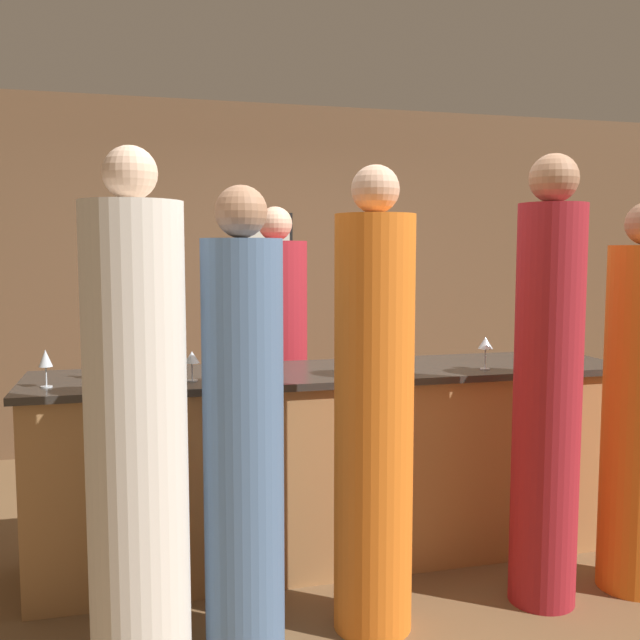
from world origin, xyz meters
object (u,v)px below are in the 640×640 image
Objects in this scene: guest_3 at (137,438)px; guest_4 at (639,412)px; bartender at (276,371)px; guest_1 at (374,417)px; guest_2 at (547,394)px; wine_bottle_0 at (117,358)px; guest_0 at (243,437)px.

guest_3 is 2.29m from guest_4.
bartender is 1.53m from guest_1.
guest_2 reaches higher than wine_bottle_0.
guest_0 is 6.89× the size of wine_bottle_0.
guest_3 is (-0.96, -0.12, 0.01)m from guest_1.
guest_2 is 2.00m from wine_bottle_0.
wine_bottle_0 is at bearing 124.08° from guest_0.
guest_1 reaches higher than wine_bottle_0.
guest_4 is 2.48m from wine_bottle_0.
guest_3 is at bearing -176.34° from guest_4.
guest_2 reaches higher than guest_4.
guest_4 reaches higher than wine_bottle_0.
guest_1 is 0.96× the size of guest_2.
guest_4 is at bearing -16.08° from wine_bottle_0.
guest_4 is at bearing 1.14° from guest_1.
guest_3 is at bearing 62.82° from bartender.
guest_3 reaches higher than wine_bottle_0.
bartender reaches higher than guest_0.
guest_2 reaches higher than guest_0.
guest_3 is 0.85m from wine_bottle_0.
wine_bottle_0 is at bearing 145.80° from guest_1.
guest_0 is at bearing -178.67° from guest_4.
guest_1 reaches higher than bartender.
guest_2 reaches higher than guest_3.
guest_3 is (-0.85, -1.65, 0.06)m from bartender.
guest_1 is 1.33m from guest_4.
guest_3 reaches higher than bartender.
guest_2 reaches higher than bartender.
wine_bottle_0 is (-1.87, 0.69, 0.13)m from guest_2.
guest_3 is (-1.79, -0.14, -0.04)m from guest_2.
wine_bottle_0 is (-1.04, 0.71, 0.18)m from guest_1.
bartender is at bearing 133.80° from guest_4.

